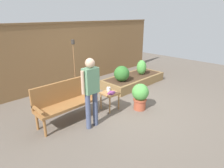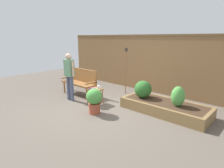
% 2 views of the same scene
% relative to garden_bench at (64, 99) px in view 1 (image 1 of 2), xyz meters
% --- Properties ---
extents(ground_plane, '(14.00, 14.00, 0.00)m').
position_rel_garden_bench_xyz_m(ground_plane, '(1.49, -0.52, -0.54)').
color(ground_plane, '#60564C').
extents(fence_back, '(8.40, 0.14, 2.16)m').
position_rel_garden_bench_xyz_m(fence_back, '(1.49, 2.08, 0.55)').
color(fence_back, brown).
rests_on(fence_back, ground_plane).
extents(garden_bench, '(1.44, 0.48, 0.94)m').
position_rel_garden_bench_xyz_m(garden_bench, '(0.00, 0.00, 0.00)').
color(garden_bench, '#936033').
rests_on(garden_bench, ground_plane).
extents(side_table, '(0.40, 0.40, 0.48)m').
position_rel_garden_bench_xyz_m(side_table, '(1.13, -0.33, -0.15)').
color(side_table, '#9E7042').
rests_on(side_table, ground_plane).
extents(cup_on_table, '(0.13, 0.10, 0.10)m').
position_rel_garden_bench_xyz_m(cup_on_table, '(1.19, -0.22, -0.02)').
color(cup_on_table, white).
rests_on(cup_on_table, side_table).
extents(book_on_table, '(0.23, 0.21, 0.04)m').
position_rel_garden_bench_xyz_m(book_on_table, '(1.11, -0.42, -0.05)').
color(book_on_table, '#7F3875').
rests_on(book_on_table, side_table).
extents(potted_boxwood, '(0.44, 0.44, 0.71)m').
position_rel_garden_bench_xyz_m(potted_boxwood, '(1.70, -0.88, -0.14)').
color(potted_boxwood, '#A84C33').
rests_on(potted_boxwood, ground_plane).
extents(raised_planter_bed, '(2.40, 1.00, 0.30)m').
position_rel_garden_bench_xyz_m(raised_planter_bed, '(3.11, 0.48, -0.39)').
color(raised_planter_bed, olive).
rests_on(raised_planter_bed, ground_plane).
extents(shrub_near_bench, '(0.51, 0.51, 0.51)m').
position_rel_garden_bench_xyz_m(shrub_near_bench, '(2.41, 0.43, 0.01)').
color(shrub_near_bench, brown).
rests_on(shrub_near_bench, raised_planter_bed).
extents(shrub_far_corner, '(0.35, 0.35, 0.53)m').
position_rel_garden_bench_xyz_m(shrub_far_corner, '(3.48, 0.43, 0.02)').
color(shrub_far_corner, brown).
rests_on(shrub_far_corner, raised_planter_bed).
extents(tiki_torch, '(0.10, 0.10, 1.69)m').
position_rel_garden_bench_xyz_m(tiki_torch, '(1.13, 1.21, 0.61)').
color(tiki_torch, brown).
rests_on(tiki_torch, ground_plane).
extents(person_by_bench, '(0.47, 0.20, 1.56)m').
position_rel_garden_bench_xyz_m(person_by_bench, '(0.27, -0.65, 0.39)').
color(person_by_bench, '#475170').
rests_on(person_by_bench, ground_plane).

